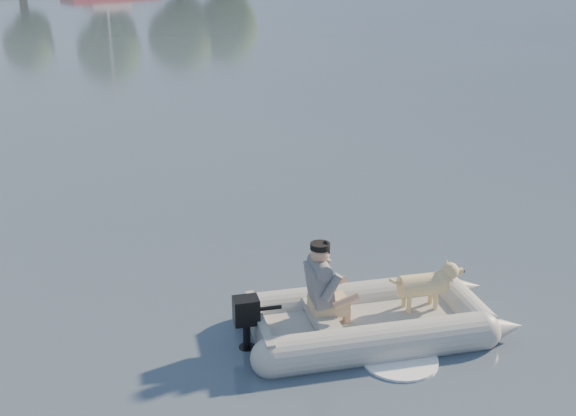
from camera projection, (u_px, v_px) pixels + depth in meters
water at (359, 346)px, 7.92m from camera, size 160.00×160.00×0.00m
dinghy at (375, 291)px, 8.03m from camera, size 5.23×4.67×1.23m
man at (321, 281)px, 7.88m from camera, size 0.78×0.73×0.95m
dog at (421, 288)px, 8.22m from camera, size 0.87×0.55×0.55m
outboard_motor at (246, 325)px, 7.80m from camera, size 0.43×0.36×0.69m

